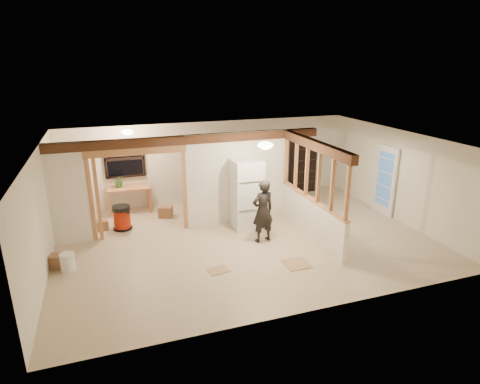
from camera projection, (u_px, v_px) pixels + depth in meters
name	position (u px, v px, depth m)	size (l,w,h in m)	color
floor	(245.00, 239.00, 10.09)	(9.00, 6.50, 0.01)	#C0AA8F
ceiling	(245.00, 141.00, 9.31)	(9.00, 6.50, 0.01)	white
wall_back	(210.00, 161.00, 12.62)	(9.00, 0.01, 2.50)	white
wall_front	(309.00, 249.00, 6.78)	(9.00, 0.01, 2.50)	white
wall_left	(41.00, 214.00, 8.32)	(0.01, 6.50, 2.50)	white
wall_right	(398.00, 175.00, 11.08)	(0.01, 6.50, 2.50)	white
partition_left_stub	(68.00, 194.00, 9.53)	(0.90, 0.12, 2.50)	white
partition_center	(237.00, 178.00, 10.84)	(2.80, 0.12, 2.50)	white
doorway_frame	(139.00, 193.00, 10.09)	(2.46, 0.14, 2.20)	#B67B4C
header_beam_back	(192.00, 139.00, 10.11)	(7.00, 0.18, 0.22)	#4E2B1A
header_beam_right	(315.00, 145.00, 9.48)	(0.18, 3.30, 0.22)	#4E2B1A
pony_wall	(310.00, 219.00, 10.07)	(0.12, 3.20, 1.00)	white
stud_partition	(313.00, 174.00, 9.70)	(0.14, 3.20, 1.32)	#B67B4C
window_back	(124.00, 159.00, 11.65)	(1.12, 0.10, 1.10)	black
french_door	(385.00, 180.00, 11.50)	(0.12, 0.86, 2.00)	white
ceiling_dome_main	(265.00, 145.00, 8.96)	(0.36, 0.36, 0.16)	#FFEABF
ceiling_dome_util	(127.00, 132.00, 10.61)	(0.32, 0.32, 0.14)	#FFEABF
hanging_bulb	(151.00, 147.00, 10.23)	(0.07, 0.07, 0.07)	#FFD88C
refrigerator	(247.00, 194.00, 10.59)	(0.76, 0.74, 1.85)	silver
woman	(263.00, 211.00, 9.76)	(0.58, 0.38, 1.58)	black
work_table	(130.00, 200.00, 11.76)	(1.24, 0.62, 0.78)	#B67B4C
potted_plant	(119.00, 181.00, 11.56)	(0.32, 0.28, 0.36)	#3E702E
shop_vac	(122.00, 217.00, 10.60)	(0.50, 0.50, 0.66)	maroon
bookshelf	(303.00, 166.00, 13.51)	(0.87, 0.29, 1.74)	black
bucket	(68.00, 262.00, 8.54)	(0.31, 0.31, 0.39)	white
box_util_a	(166.00, 212.00, 11.47)	(0.37, 0.32, 0.32)	#936447
box_util_b	(102.00, 225.00, 10.62)	(0.28, 0.28, 0.26)	#936447
box_front	(59.00, 261.00, 8.69)	(0.36, 0.29, 0.29)	#936447
floor_panel_near	(297.00, 264.00, 8.85)	(0.53, 0.53, 0.02)	tan
floor_panel_far	(218.00, 270.00, 8.58)	(0.43, 0.35, 0.01)	tan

